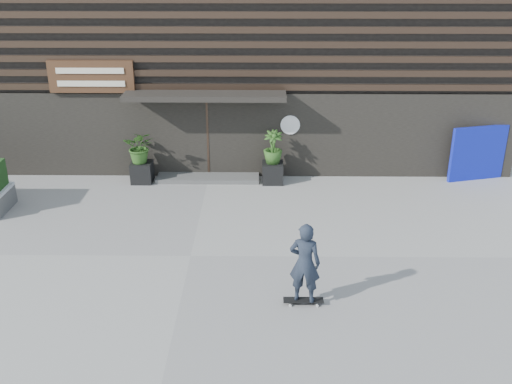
{
  "coord_description": "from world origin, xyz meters",
  "views": [
    {
      "loc": [
        1.59,
        -11.59,
        6.52
      ],
      "look_at": [
        1.45,
        1.09,
        1.1
      ],
      "focal_mm": 41.49,
      "sensor_mm": 36.0,
      "label": 1
    }
  ],
  "objects_px": {
    "blue_tarp": "(478,153)",
    "planter_pot_left": "(142,172)",
    "planter_pot_right": "(273,173)",
    "skateboarder": "(305,263)"
  },
  "relations": [
    {
      "from": "planter_pot_left",
      "to": "planter_pot_right",
      "type": "relative_size",
      "value": 1.0
    },
    {
      "from": "planter_pot_right",
      "to": "skateboarder",
      "type": "height_order",
      "value": "skateboarder"
    },
    {
      "from": "planter_pot_left",
      "to": "blue_tarp",
      "type": "bearing_deg",
      "value": 1.76
    },
    {
      "from": "blue_tarp",
      "to": "planter_pot_left",
      "type": "bearing_deg",
      "value": 167.14
    },
    {
      "from": "blue_tarp",
      "to": "skateboarder",
      "type": "bearing_deg",
      "value": -144.35
    },
    {
      "from": "planter_pot_right",
      "to": "blue_tarp",
      "type": "distance_m",
      "value": 5.99
    },
    {
      "from": "planter_pot_right",
      "to": "skateboarder",
      "type": "distance_m",
      "value": 6.32
    },
    {
      "from": "planter_pot_left",
      "to": "planter_pot_right",
      "type": "xyz_separation_m",
      "value": [
        3.8,
        0.0,
        0.0
      ]
    },
    {
      "from": "planter_pot_left",
      "to": "skateboarder",
      "type": "relative_size",
      "value": 0.35
    },
    {
      "from": "planter_pot_left",
      "to": "planter_pot_right",
      "type": "distance_m",
      "value": 3.8
    }
  ]
}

